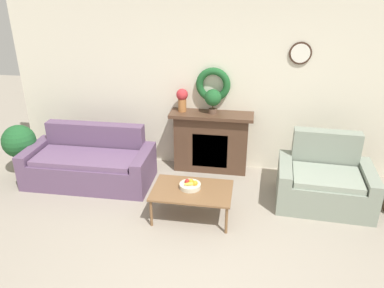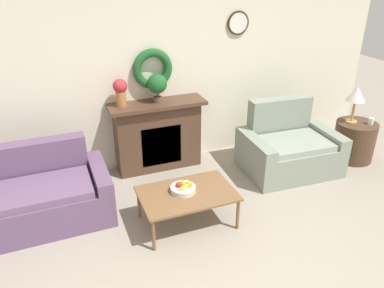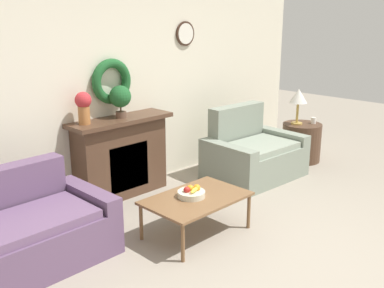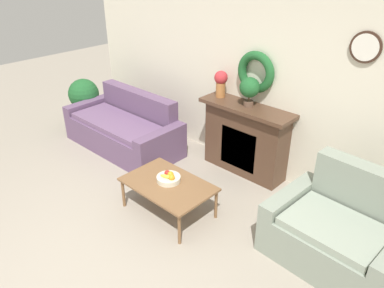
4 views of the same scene
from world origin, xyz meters
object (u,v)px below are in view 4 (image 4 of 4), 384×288
object	(u,v)px
fruit_bowl	(169,178)
vase_on_mantel_left	(221,82)
potted_plant_floor_by_couch	(84,96)
fireplace	(245,139)
coffee_table	(168,186)
loveseat_right	(339,232)
potted_plant_on_mantel	(250,88)
couch_left	(125,129)

from	to	relation	value
fruit_bowl	vase_on_mantel_left	size ratio (longest dim) A/B	0.77
fruit_bowl	potted_plant_floor_by_couch	world-z (taller)	potted_plant_floor_by_couch
fireplace	coffee_table	xyz separation A→B (m)	(-0.08, -1.36, -0.13)
coffee_table	fruit_bowl	distance (m)	0.09
vase_on_mantel_left	potted_plant_floor_by_couch	distance (m)	2.64
potted_plant_floor_by_couch	fruit_bowl	bearing A→B (deg)	-13.65
fireplace	vase_on_mantel_left	distance (m)	0.83
vase_on_mantel_left	fruit_bowl	bearing A→B (deg)	-75.15
vase_on_mantel_left	potted_plant_floor_by_couch	xyz separation A→B (m)	(-2.47, -0.64, -0.66)
potted_plant_floor_by_couch	loveseat_right	bearing A→B (deg)	-1.03
coffee_table	vase_on_mantel_left	world-z (taller)	vase_on_mantel_left
coffee_table	potted_plant_on_mantel	xyz separation A→B (m)	(0.10, 1.35, 0.85)
couch_left	fruit_bowl	distance (m)	1.79
loveseat_right	potted_plant_floor_by_couch	distance (m)	4.61
fireplace	fruit_bowl	bearing A→B (deg)	-94.91
couch_left	vase_on_mantel_left	world-z (taller)	vase_on_mantel_left
loveseat_right	coffee_table	bearing A→B (deg)	-156.80
vase_on_mantel_left	coffee_table	bearing A→B (deg)	-74.44
loveseat_right	potted_plant_on_mantel	xyz separation A→B (m)	(-1.65, 0.70, 0.90)
couch_left	fruit_bowl	size ratio (longest dim) A/B	6.85
fireplace	coffee_table	size ratio (longest dim) A/B	1.26
loveseat_right	coffee_table	world-z (taller)	loveseat_right
loveseat_right	potted_plant_floor_by_couch	world-z (taller)	loveseat_right
fruit_bowl	vase_on_mantel_left	xyz separation A→B (m)	(-0.35, 1.33, 0.75)
couch_left	potted_plant_on_mantel	size ratio (longest dim) A/B	5.00
potted_plant_on_mantel	fireplace	bearing A→B (deg)	137.83
couch_left	potted_plant_on_mantel	distance (m)	2.12
potted_plant_on_mantel	potted_plant_floor_by_couch	bearing A→B (deg)	-168.16
loveseat_right	potted_plant_floor_by_couch	size ratio (longest dim) A/B	1.59
fireplace	potted_plant_floor_by_couch	bearing A→B (deg)	-167.83
fireplace	potted_plant_on_mantel	size ratio (longest dim) A/B	3.40
coffee_table	vase_on_mantel_left	xyz separation A→B (m)	(-0.38, 1.37, 0.82)
loveseat_right	fruit_bowl	distance (m)	1.88
couch_left	potted_plant_floor_by_couch	world-z (taller)	couch_left
potted_plant_on_mantel	coffee_table	bearing A→B (deg)	-94.26
fruit_bowl	potted_plant_floor_by_couch	size ratio (longest dim) A/B	0.34
couch_left	vase_on_mantel_left	distance (m)	1.73
coffee_table	fruit_bowl	size ratio (longest dim) A/B	3.70
coffee_table	potted_plant_on_mantel	world-z (taller)	potted_plant_on_mantel
vase_on_mantel_left	potted_plant_on_mantel	xyz separation A→B (m)	(0.48, -0.02, 0.03)
fireplace	couch_left	size ratio (longest dim) A/B	0.68
coffee_table	potted_plant_floor_by_couch	bearing A→B (deg)	165.73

